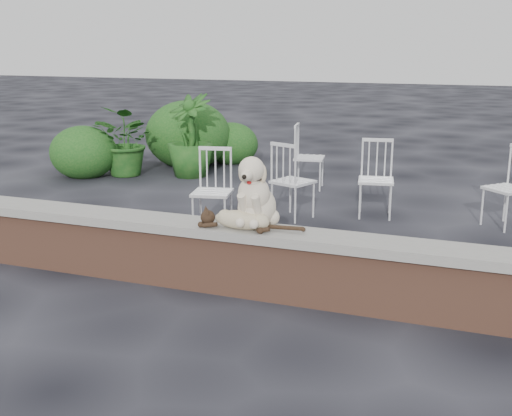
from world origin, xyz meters
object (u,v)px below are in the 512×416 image
(chair_e, at_px, (309,157))
(cat, at_px, (242,219))
(potted_plant_b, at_px, (190,136))
(chair_d, at_px, (508,187))
(potted_plant_a, at_px, (127,141))
(dog, at_px, (257,190))
(chair_c, at_px, (293,180))
(chair_b, at_px, (376,179))
(chair_a, at_px, (212,191))

(chair_e, bearing_deg, cat, 179.06)
(cat, relative_size, potted_plant_b, 0.81)
(cat, distance_m, chair_d, 3.65)
(chair_e, relative_size, potted_plant_a, 0.84)
(dog, height_order, chair_c, dog)
(chair_b, xyz_separation_m, chair_e, (-1.19, 1.23, 0.00))
(chair_c, bearing_deg, dog, 120.94)
(cat, relative_size, chair_a, 1.12)
(chair_b, xyz_separation_m, chair_d, (1.50, 0.06, 0.00))
(chair_b, distance_m, potted_plant_b, 3.51)
(chair_b, relative_size, chair_d, 1.00)
(chair_a, distance_m, chair_d, 3.39)
(chair_e, height_order, chair_a, same)
(potted_plant_a, bearing_deg, cat, -48.53)
(chair_d, bearing_deg, dog, -81.53)
(cat, distance_m, chair_e, 4.21)
(dog, xyz_separation_m, chair_d, (2.02, 2.84, -0.42))
(cat, height_order, chair_e, chair_e)
(chair_a, bearing_deg, potted_plant_b, 109.13)
(chair_a, bearing_deg, dog, -65.24)
(chair_d, bearing_deg, potted_plant_a, -146.67)
(chair_a, relative_size, potted_plant_b, 0.72)
(potted_plant_b, bearing_deg, dog, -57.34)
(dog, bearing_deg, cat, -118.52)
(dog, xyz_separation_m, chair_a, (-1.09, 1.48, -0.42))
(chair_e, distance_m, potted_plant_a, 2.98)
(chair_b, distance_m, chair_d, 1.50)
(chair_e, distance_m, chair_a, 2.56)
(chair_b, bearing_deg, potted_plant_a, 155.15)
(dog, distance_m, chair_e, 4.09)
(chair_d, bearing_deg, chair_b, -133.91)
(chair_b, distance_m, chair_e, 1.72)
(chair_b, height_order, chair_a, same)
(chair_b, relative_size, potted_plant_b, 0.72)
(dog, bearing_deg, chair_b, 79.01)
(cat, height_order, potted_plant_a, potted_plant_a)
(chair_c, height_order, potted_plant_a, potted_plant_a)
(chair_b, distance_m, chair_c, 1.02)
(chair_e, height_order, chair_d, same)
(potted_plant_a, bearing_deg, chair_c, -25.37)
(potted_plant_b, bearing_deg, chair_c, -38.93)
(chair_c, relative_size, chair_a, 1.00)
(cat, height_order, potted_plant_b, potted_plant_b)
(dog, relative_size, chair_e, 0.66)
(chair_d, relative_size, potted_plant_a, 0.84)
(chair_b, bearing_deg, dog, -110.44)
(chair_b, height_order, chair_c, same)
(dog, distance_m, potted_plant_a, 5.35)
(dog, xyz_separation_m, chair_e, (-0.67, 4.01, -0.42))
(chair_d, xyz_separation_m, potted_plant_b, (-4.71, 1.36, 0.19))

